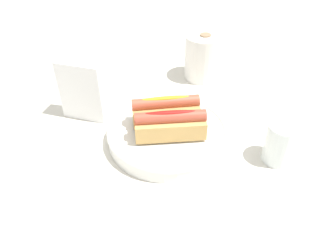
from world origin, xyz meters
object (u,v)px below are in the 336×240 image
serving_bowl (168,133)px  paper_towel_roll (204,57)px  hotdog_front (170,125)px  water_glass (281,144)px  hotdog_back (166,110)px  napkin_box (84,90)px

serving_bowl → paper_towel_roll: 0.31m
hotdog_front → serving_bowl: bearing=104.0°
serving_bowl → water_glass: 0.24m
hotdog_front → hotdog_back: bearing=104.0°
serving_bowl → hotdog_front: (0.01, -0.03, 0.04)m
water_glass → napkin_box: (-0.45, 0.13, 0.03)m
water_glass → paper_towel_roll: paper_towel_roll is taller
hotdog_front → water_glass: size_ratio=1.73×
hotdog_front → hotdog_back: (-0.01, 0.05, 0.00)m
serving_bowl → water_glass: (0.24, -0.05, 0.02)m
water_glass → paper_towel_roll: 0.38m
hotdog_front → water_glass: 0.23m
water_glass → paper_towel_roll: size_ratio=0.67×
hotdog_front → paper_towel_roll: 0.33m
hotdog_back → napkin_box: (-0.20, 0.06, 0.01)m
serving_bowl → water_glass: bearing=-11.5°
water_glass → napkin_box: 0.47m
hotdog_front → paper_towel_roll: paper_towel_roll is taller
serving_bowl → hotdog_back: 0.05m
hotdog_back → water_glass: bearing=-17.0°
serving_bowl → napkin_box: size_ratio=1.83×
paper_towel_roll → napkin_box: (-0.29, -0.21, 0.01)m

